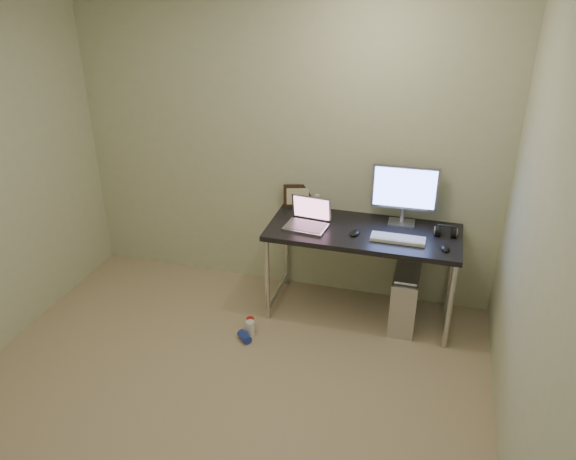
{
  "coord_description": "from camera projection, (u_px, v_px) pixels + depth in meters",
  "views": [
    {
      "loc": [
        1.21,
        -2.41,
        2.64
      ],
      "look_at": [
        0.23,
        1.08,
        0.85
      ],
      "focal_mm": 35.0,
      "sensor_mm": 36.0,
      "label": 1
    }
  ],
  "objects": [
    {
      "name": "wall_right",
      "position": [
        545.0,
        292.0,
        2.56
      ],
      "size": [
        0.02,
        3.5,
        2.5
      ],
      "primitive_type": "cube",
      "color": "beige",
      "rests_on": "ground"
    },
    {
      "name": "floor",
      "position": [
        207.0,
        419.0,
        3.54
      ],
      "size": [
        3.5,
        3.5,
        0.0
      ],
      "primitive_type": "plane",
      "color": "tan",
      "rests_on": "ground"
    },
    {
      "name": "monitor",
      "position": [
        405.0,
        190.0,
        4.25
      ],
      "size": [
        0.51,
        0.15,
        0.48
      ],
      "rotation": [
        0.0,
        0.0,
        0.03
      ],
      "color": "#AFB0B7",
      "rests_on": "desk"
    },
    {
      "name": "picture_frame",
      "position": [
        298.0,
        196.0,
        4.63
      ],
      "size": [
        0.25,
        0.14,
        0.19
      ],
      "primitive_type": "cube",
      "rotation": [
        -0.21,
        0.0,
        0.31
      ],
      "color": "black",
      "rests_on": "desk"
    },
    {
      "name": "mouse_left",
      "position": [
        355.0,
        232.0,
        4.2
      ],
      "size": [
        0.09,
        0.12,
        0.04
      ],
      "primitive_type": "ellipsoid",
      "rotation": [
        0.0,
        0.0,
        -0.28
      ],
      "color": "black",
      "rests_on": "desk"
    },
    {
      "name": "laptop",
      "position": [
        308.0,
        220.0,
        4.32
      ],
      "size": [
        0.34,
        0.29,
        0.22
      ],
      "rotation": [
        0.0,
        0.0,
        -0.1
      ],
      "color": "#AFB0B7",
      "rests_on": "desk"
    },
    {
      "name": "headphones",
      "position": [
        446.0,
        232.0,
        4.18
      ],
      "size": [
        0.16,
        0.1,
        0.11
      ],
      "rotation": [
        0.0,
        0.0,
        0.02
      ],
      "color": "black",
      "rests_on": "desk"
    },
    {
      "name": "desk",
      "position": [
        363.0,
        240.0,
        4.31
      ],
      "size": [
        1.46,
        0.64,
        0.75
      ],
      "color": "black",
      "rests_on": "ground"
    },
    {
      "name": "can_red",
      "position": [
        250.0,
        324.0,
        4.36
      ],
      "size": [
        0.08,
        0.08,
        0.11
      ],
      "primitive_type": "cylinder",
      "rotation": [
        0.0,
        0.0,
        0.39
      ],
      "color": "#B31818",
      "rests_on": "ground"
    },
    {
      "name": "keyboard",
      "position": [
        398.0,
        239.0,
        4.11
      ],
      "size": [
        0.4,
        0.13,
        0.02
      ],
      "primitive_type": "cube",
      "rotation": [
        0.0,
        0.0,
        -0.0
      ],
      "color": "silver",
      "rests_on": "desk"
    },
    {
      "name": "cable_b",
      "position": [
        415.0,
        264.0,
        4.55
      ],
      "size": [
        0.02,
        0.11,
        0.71
      ],
      "primitive_type": "cylinder",
      "rotation": [
        0.14,
        0.0,
        0.09
      ],
      "color": "black",
      "rests_on": "ground"
    },
    {
      "name": "wall_back",
      "position": [
        284.0,
        147.0,
        4.5
      ],
      "size": [
        3.5,
        0.02,
        2.5
      ],
      "primitive_type": "cube",
      "color": "beige",
      "rests_on": "ground"
    },
    {
      "name": "cable_a",
      "position": [
        404.0,
        259.0,
        4.58
      ],
      "size": [
        0.01,
        0.16,
        0.69
      ],
      "primitive_type": "cylinder",
      "rotation": [
        0.21,
        0.0,
        0.0
      ],
      "color": "black",
      "rests_on": "ground"
    },
    {
      "name": "mouse_right",
      "position": [
        445.0,
        248.0,
        3.98
      ],
      "size": [
        0.08,
        0.11,
        0.03
      ],
      "primitive_type": "ellipsoid",
      "rotation": [
        0.0,
        0.0,
        0.15
      ],
      "color": "black",
      "rests_on": "desk"
    },
    {
      "name": "webcam",
      "position": [
        317.0,
        199.0,
        4.57
      ],
      "size": [
        0.05,
        0.04,
        0.13
      ],
      "rotation": [
        0.0,
        0.0,
        0.18
      ],
      "color": "silver",
      "rests_on": "desk"
    },
    {
      "name": "tower_computer",
      "position": [
        405.0,
        299.0,
        4.36
      ],
      "size": [
        0.19,
        0.44,
        0.49
      ],
      "rotation": [
        0.0,
        0.0,
        -0.0
      ],
      "color": "silver",
      "rests_on": "ground"
    },
    {
      "name": "can_white",
      "position": [
        250.0,
        328.0,
        4.3
      ],
      "size": [
        0.08,
        0.08,
        0.12
      ],
      "primitive_type": "cylinder",
      "rotation": [
        0.0,
        0.0,
        -0.24
      ],
      "color": "white",
      "rests_on": "ground"
    },
    {
      "name": "can_blue",
      "position": [
        245.0,
        337.0,
        4.25
      ],
      "size": [
        0.13,
        0.13,
        0.07
      ],
      "primitive_type": "cylinder",
      "rotation": [
        1.57,
        0.0,
        0.84
      ],
      "color": "#2037A6",
      "rests_on": "ground"
    }
  ]
}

